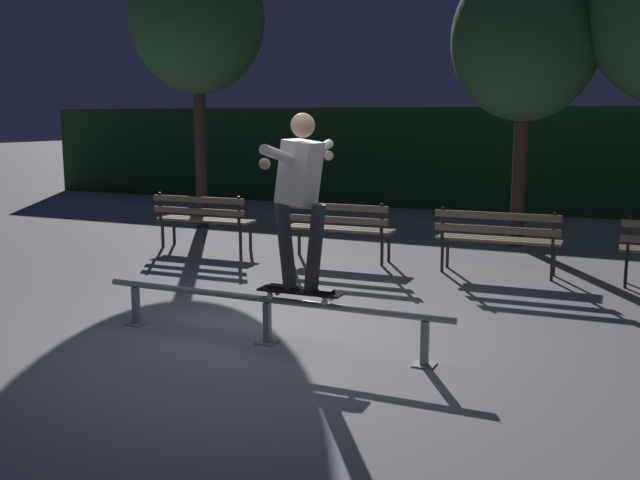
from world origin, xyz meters
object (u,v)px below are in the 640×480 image
park_bench_right_center (498,235)px  tree_far_left (197,19)px  park_bench_left_center (337,224)px  grind_rail (267,308)px  skateboard (300,292)px  park_bench_leftmost (203,216)px  skateboarder (300,187)px  tree_behind_benches (525,40)px

park_bench_right_center → tree_far_left: size_ratio=0.31×
park_bench_left_center → park_bench_right_center: bearing=0.0°
park_bench_right_center → tree_far_left: (-5.85, 1.95, 3.26)m
grind_rail → skateboard: 0.38m
grind_rail → park_bench_leftmost: 4.99m
park_bench_leftmost → park_bench_right_center: 4.55m
park_bench_left_center → tree_far_left: 5.21m
park_bench_left_center → grind_rail: bearing=-76.4°
skateboarder → tree_far_left: tree_far_left is taller
skateboard → tree_behind_benches: 6.83m
grind_rail → tree_behind_benches: size_ratio=0.78×
skateboarder → park_bench_left_center: skateboarder is taller
grind_rail → tree_behind_benches: bearing=78.9°
grind_rail → park_bench_left_center: (-0.92, 3.82, 0.20)m
park_bench_left_center → tree_behind_benches: (2.14, 2.39, 2.69)m
park_bench_left_center → tree_far_left: size_ratio=0.31×
park_bench_left_center → skateboard: bearing=-71.7°
grind_rail → park_bench_right_center: 4.06m
park_bench_right_center → skateboarder: bearing=-104.8°
tree_behind_benches → skateboard: bearing=-98.1°
skateboarder → park_bench_leftmost: 5.29m
grind_rail → skateboarder: 1.17m
park_bench_leftmost → tree_behind_benches: tree_behind_benches is taller
park_bench_leftmost → tree_far_left: bearing=123.6°
grind_rail → tree_far_left: (-4.49, 5.77, 3.46)m
skateboard → skateboarder: skateboarder is taller
skateboard → park_bench_right_center: 3.95m
park_bench_leftmost → skateboarder: bearing=-47.2°
tree_far_left → park_bench_leftmost: bearing=-56.4°
park_bench_left_center → tree_far_left: (-3.57, 1.95, 3.26)m
grind_rail → skateboard: size_ratio=4.46×
skateboarder → park_bench_leftmost: size_ratio=0.97×
skateboarder → tree_behind_benches: 6.51m
skateboarder → park_bench_left_center: (-1.27, 3.82, -0.92)m
park_bench_left_center → skateboarder: bearing=-71.7°
park_bench_right_center → skateboard: bearing=-104.8°
skateboard → tree_behind_benches: bearing=81.9°
skateboarder → park_bench_left_center: size_ratio=0.97×
tree_behind_benches → park_bench_right_center: bearing=-86.8°
tree_behind_benches → tree_far_left: bearing=-175.6°
grind_rail → park_bench_leftmost: park_bench_leftmost is taller
park_bench_right_center → park_bench_leftmost: bearing=180.0°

